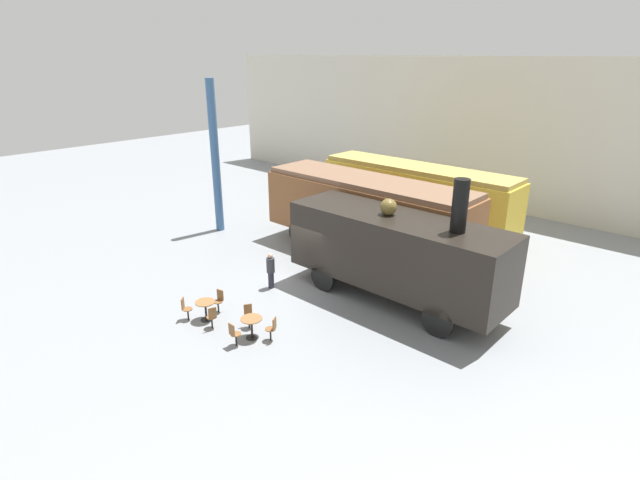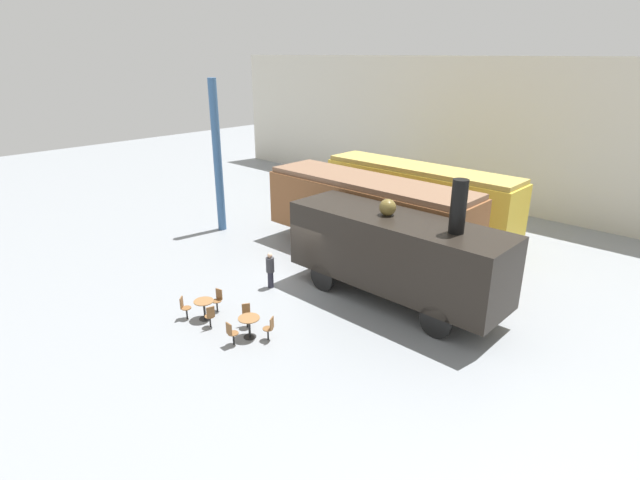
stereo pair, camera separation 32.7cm
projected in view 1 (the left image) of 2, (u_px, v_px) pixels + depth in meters
ground_plane at (304, 281)px, 21.38m from camera, size 80.00×80.00×0.00m
backdrop_wall at (481, 134)px, 30.66m from camera, size 44.00×0.15×9.00m
passenger_coach_vintage at (416, 192)px, 26.56m from camera, size 10.87×2.41×3.62m
passenger_coach_wooden at (367, 209)px, 23.35m from camera, size 10.54×2.90×3.75m
steam_locomotive at (396, 250)px, 18.96m from camera, size 8.79×2.62×5.29m
cafe_table_near at (205, 307)px, 18.07m from camera, size 0.72×0.72×0.74m
cafe_table_mid at (252, 323)px, 16.92m from camera, size 0.74×0.74×0.75m
cafe_chair_0 at (185, 307)px, 18.09m from camera, size 0.40×0.40×0.87m
cafe_chair_1 at (212, 316)px, 17.49m from camera, size 0.39×0.37×0.87m
cafe_chair_2 at (219, 299)px, 18.68m from camera, size 0.36×0.38×0.87m
cafe_chair_3 at (234, 333)px, 16.43m from camera, size 0.36×0.36×0.87m
cafe_chair_4 at (272, 327)px, 16.76m from camera, size 0.40×0.39×0.87m
cafe_chair_5 at (248, 314)px, 17.60m from camera, size 0.40×0.39×0.87m
visitor_person at (271, 269)px, 20.47m from camera, size 0.34×0.34×1.54m
support_pillar at (215, 158)px, 26.16m from camera, size 0.44×0.44×8.00m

